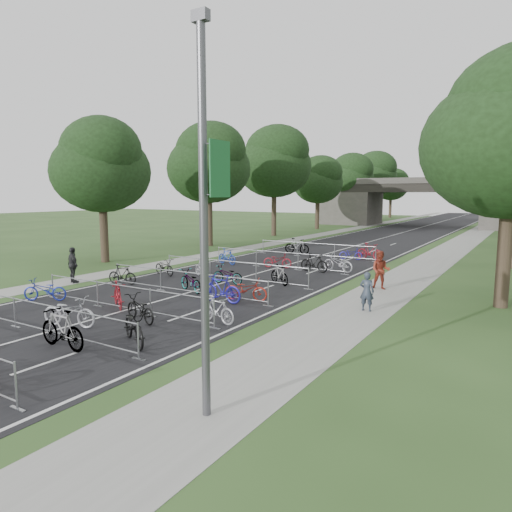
{
  "coord_description": "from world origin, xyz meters",
  "views": [
    {
      "loc": [
        14.07,
        -5.32,
        4.71
      ],
      "look_at": [
        0.11,
        17.3,
        1.1
      ],
      "focal_mm": 32.0,
      "sensor_mm": 36.0,
      "label": 1
    }
  ],
  "objects": [
    {
      "name": "road",
      "position": [
        0.0,
        50.0,
        0.01
      ],
      "size": [
        11.0,
        140.0,
        0.01
      ],
      "primitive_type": "cube",
      "color": "black",
      "rests_on": "ground"
    },
    {
      "name": "sidewalk_right",
      "position": [
        8.0,
        50.0,
        0.01
      ],
      "size": [
        3.0,
        140.0,
        0.01
      ],
      "primitive_type": "cube",
      "color": "gray",
      "rests_on": "ground"
    },
    {
      "name": "sidewalk_left",
      "position": [
        -7.5,
        50.0,
        0.01
      ],
      "size": [
        2.0,
        140.0,
        0.01
      ],
      "primitive_type": "cube",
      "color": "gray",
      "rests_on": "ground"
    },
    {
      "name": "lane_markings",
      "position": [
        0.0,
        50.0,
        0.0
      ],
      "size": [
        0.12,
        140.0,
        0.0
      ],
      "primitive_type": "cube",
      "color": "silver",
      "rests_on": "ground"
    },
    {
      "name": "overpass_bridge",
      "position": [
        0.0,
        65.0,
        3.53
      ],
      "size": [
        31.0,
        8.0,
        7.05
      ],
      "color": "#43413C",
      "rests_on": "ground"
    },
    {
      "name": "lamppost",
      "position": [
        8.33,
        2.0,
        4.28
      ],
      "size": [
        0.61,
        0.65,
        8.21
      ],
      "color": "#4C4C51",
      "rests_on": "ground"
    },
    {
      "name": "tree_left_0",
      "position": [
        -11.39,
        15.93,
        6.49
      ],
      "size": [
        6.72,
        6.72,
        10.25
      ],
      "color": "#33261C",
      "rests_on": "ground"
    },
    {
      "name": "tree_left_1",
      "position": [
        -11.39,
        27.93,
        7.3
      ],
      "size": [
        7.56,
        7.56,
        11.53
      ],
      "color": "#33261C",
      "rests_on": "ground"
    },
    {
      "name": "tree_left_2",
      "position": [
        -11.39,
        39.93,
        8.12
      ],
      "size": [
        8.4,
        8.4,
        12.81
      ],
      "color": "#33261C",
      "rests_on": "ground"
    },
    {
      "name": "tree_left_3",
      "position": [
        -11.39,
        51.93,
        6.49
      ],
      "size": [
        6.72,
        6.72,
        10.25
      ],
      "color": "#33261C",
      "rests_on": "ground"
    },
    {
      "name": "tree_left_4",
      "position": [
        -11.39,
        63.93,
        7.3
      ],
      "size": [
        7.56,
        7.56,
        11.53
      ],
      "color": "#33261C",
      "rests_on": "ground"
    },
    {
      "name": "tree_left_5",
      "position": [
        -11.39,
        75.93,
        8.12
      ],
      "size": [
        8.4,
        8.4,
        12.81
      ],
      "color": "#33261C",
      "rests_on": "ground"
    },
    {
      "name": "tree_left_6",
      "position": [
        -11.39,
        87.93,
        6.49
      ],
      "size": [
        6.72,
        6.72,
        10.25
      ],
      "color": "#33261C",
      "rests_on": "ground"
    },
    {
      "name": "barrier_row_1",
      "position": [
        0.0,
        3.6,
        0.55
      ],
      "size": [
        9.7,
        0.08,
        1.1
      ],
      "color": "gray",
      "rests_on": "ground"
    },
    {
      "name": "barrier_row_2",
      "position": [
        0.0,
        7.2,
        0.55
      ],
      "size": [
        9.7,
        0.08,
        1.1
      ],
      "color": "gray",
      "rests_on": "ground"
    },
    {
      "name": "barrier_row_3",
      "position": [
        0.0,
        11.0,
        0.55
      ],
      "size": [
        9.7,
        0.08,
        1.1
      ],
      "color": "gray",
      "rests_on": "ground"
    },
    {
      "name": "barrier_row_4",
      "position": [
        0.0,
        15.0,
        0.55
      ],
      "size": [
        9.7,
        0.08,
        1.1
      ],
      "color": "gray",
      "rests_on": "ground"
    },
    {
      "name": "barrier_row_5",
      "position": [
        0.0,
        20.0,
        0.55
      ],
      "size": [
        9.7,
        0.08,
        1.1
      ],
      "color": "gray",
      "rests_on": "ground"
    },
    {
      "name": "barrier_row_6",
      "position": [
        0.0,
        26.0,
        0.55
      ],
      "size": [
        9.7,
        0.08,
        1.1
      ],
      "color": "gray",
      "rests_on": "ground"
    },
    {
      "name": "bike_5",
      "position": [
        0.11,
        4.63,
        0.55
      ],
      "size": [
        2.23,
        1.29,
        1.11
      ],
      "primitive_type": "imported",
      "rotation": [
        0.0,
        0.0,
        1.85
      ],
      "color": "#ACADB4",
      "rests_on": "ground"
    },
    {
      "name": "bike_6",
      "position": [
        1.94,
        3.03,
        0.62
      ],
      "size": [
        2.09,
        0.65,
        1.25
      ],
      "primitive_type": "imported",
      "rotation": [
        0.0,
        0.0,
        4.68
      ],
      "color": "gray",
      "rests_on": "ground"
    },
    {
      "name": "bike_7",
      "position": [
        3.47,
        4.53,
        0.56
      ],
      "size": [
        2.21,
        1.69,
        1.12
      ],
      "primitive_type": "imported",
      "rotation": [
        0.0,
        0.0,
        1.05
      ],
      "color": "black",
      "rests_on": "ground"
    },
    {
      "name": "bike_8",
      "position": [
        -4.3,
        6.61,
        0.5
      ],
      "size": [
        1.96,
        1.55,
        1.0
      ],
      "primitive_type": "imported",
      "rotation": [
        0.0,
        0.0,
        5.26
      ],
      "color": "navy",
      "rests_on": "ground"
    },
    {
      "name": "bike_9",
      "position": [
        -0.55,
        7.42,
        0.55
      ],
      "size": [
        1.82,
        1.43,
        1.1
      ],
      "primitive_type": "imported",
      "rotation": [
        0.0,
        0.0,
        1.0
      ],
      "color": "maroon",
      "rests_on": "ground"
    },
    {
      "name": "bike_10",
      "position": [
        1.77,
        6.4,
        0.51
      ],
      "size": [
        2.04,
        1.18,
        1.01
      ],
      "primitive_type": "imported",
      "rotation": [
        0.0,
        0.0,
        4.43
      ],
      "color": "black",
      "rests_on": "ground"
    },
    {
      "name": "bike_11",
      "position": [
        4.3,
        7.77,
        0.5
      ],
      "size": [
        1.72,
        0.69,
        1.01
      ],
      "primitive_type": "imported",
      "rotation": [
        0.0,
        0.0,
        1.44
      ],
      "color": "#AAABB2",
      "rests_on": "ground"
    },
    {
      "name": "bike_12",
      "position": [
        -4.3,
        11.05,
        0.51
      ],
      "size": [
        1.77,
        0.8,
        1.02
      ],
      "primitive_type": "imported",
      "rotation": [
        0.0,
        0.0,
        1.76
      ],
      "color": "black",
      "rests_on": "ground"
    },
    {
      "name": "bike_13",
      "position": [
        -0.04,
        11.49,
        0.53
      ],
      "size": [
        2.13,
        1.44,
        1.06
      ],
      "primitive_type": "imported",
      "rotation": [
        0.0,
        0.0,
        4.31
      ],
      "color": "gray",
      "rests_on": "ground"
    },
    {
      "name": "bike_14",
      "position": [
        2.54,
        10.47,
        0.62
      ],
      "size": [
        2.06,
        0.59,
        1.24
      ],
      "primitive_type": "imported",
      "rotation": [
        0.0,
        0.0,
        4.71
      ],
      "color": "#1F1B95",
      "rests_on": "ground"
    },
    {
      "name": "bike_15",
      "position": [
        3.28,
        11.32,
        0.51
      ],
      "size": [
        2.06,
        1.13,
        1.02
      ],
      "primitive_type": "imported",
      "rotation": [
        0.0,
        0.0,
        1.82
      ],
      "color": "maroon",
      "rests_on": "ground"
    },
    {
      "name": "bike_16",
      "position": [
        -4.3,
        14.24,
        0.49
      ],
      "size": [
        1.97,
        1.12,
        0.98
      ],
      "primitive_type": "imported",
      "rotation": [
        0.0,
        0.0,
        1.3
      ],
      "color": "black",
      "rests_on": "ground"
    },
    {
      "name": "bike_17",
      "position": [
        -2.07,
        14.94,
        0.51
      ],
      "size": [
        1.72,
        1.16,
        1.01
      ],
      "primitive_type": "imported",
      "rotation": [
        0.0,
        0.0,
        1.12
      ],
      "color": "#B2B1BA",
      "rests_on": "ground"
    },
    {
      "name": "bike_18",
      "position": [
        0.36,
        14.03,
        0.49
      ],
      "size": [
        1.87,
        0.69,
        0.98
      ],
      "primitive_type": "imported",
      "rotation": [
        0.0,
        0.0,
        4.69
      ],
      "color": "gray",
      "rests_on": "ground"
    },
    {
      "name": "bike_19",
      "position": [
        2.76,
        15.33,
        0.52
      ],
      "size": [
        1.75,
        1.32,
        1.05
      ],
      "primitive_type": "imported",
      "rotation": [
        0.0,
        0.0,
        1.03
      ],
      "color": "gray",
      "rests_on": "ground"
    },
    {
      "name": "bike_20",
      "position": [
        -3.6,
        19.57,
        0.53
      ],
      "size": [
        1.84,
        0.95,
        1.07
      ],
      "primitive_type": "imported",
      "rotation": [
        0.0,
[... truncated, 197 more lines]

